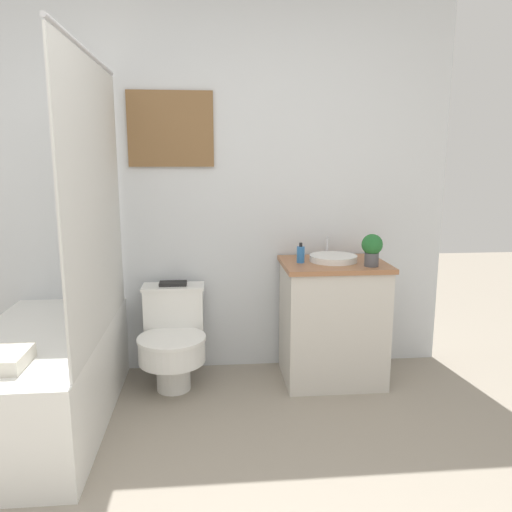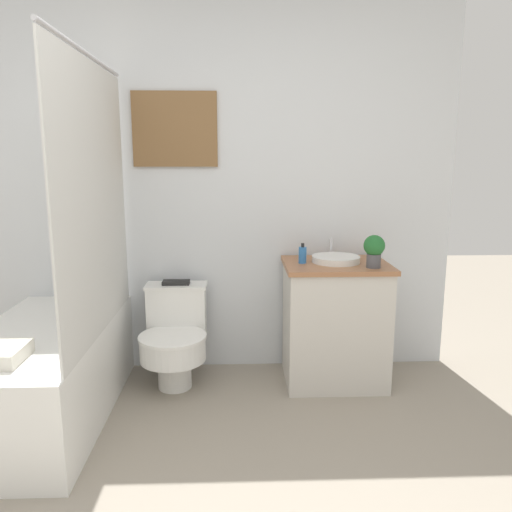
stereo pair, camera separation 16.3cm
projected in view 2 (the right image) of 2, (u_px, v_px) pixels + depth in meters
name	position (u px, v px, depth m)	size (l,w,h in m)	color
wall_back	(202.00, 188.00, 3.36)	(3.41, 0.07, 2.50)	silver
shower_area	(46.00, 367.00, 2.80)	(0.70, 1.42, 1.98)	white
toilet	(175.00, 335.00, 3.23)	(0.42, 0.57, 0.63)	white
vanity	(334.00, 322.00, 3.26)	(0.67, 0.53, 0.80)	beige
sink	(336.00, 259.00, 3.20)	(0.31, 0.34, 0.13)	white
soap_bottle	(303.00, 255.00, 3.16)	(0.05, 0.05, 0.13)	#2D6BB2
potted_plant	(374.00, 249.00, 3.02)	(0.13, 0.13, 0.20)	#4C4C51
book_on_tank	(176.00, 282.00, 3.31)	(0.18, 0.09, 0.02)	black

